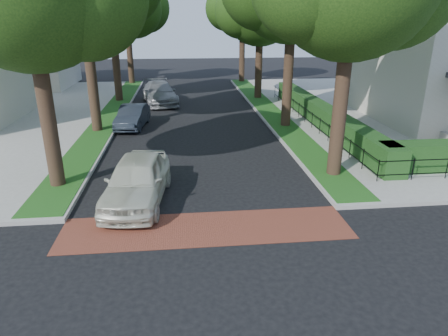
{
  "coord_description": "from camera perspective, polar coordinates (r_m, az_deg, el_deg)",
  "views": [
    {
      "loc": [
        -0.61,
        -7.81,
        6.17
      ],
      "look_at": [
        0.66,
        4.27,
        1.6
      ],
      "focal_mm": 32.0,
      "sensor_mm": 36.0,
      "label": 1
    }
  ],
  "objects": [
    {
      "name": "fence_main_road",
      "position": [
        24.65,
        11.98,
        7.11
      ],
      "size": [
        0.06,
        18.0,
        0.9
      ],
      "primitive_type": null,
      "color": "black",
      "rests_on": "sidewalk_ne"
    },
    {
      "name": "house_left_far",
      "position": [
        42.51,
        -27.8,
        16.86
      ],
      "size": [
        10.0,
        9.0,
        10.14
      ],
      "color": "silver",
      "rests_on": "sidewalk_nw"
    },
    {
      "name": "tree_left_back",
      "position": [
        41.34,
        -13.66,
        21.8
      ],
      "size": [
        7.75,
        6.66,
        10.44
      ],
      "color": "black",
      "rests_on": "sidewalk_nw"
    },
    {
      "name": "grass_strip_nw",
      "position": [
        27.98,
        -15.87,
        7.43
      ],
      "size": [
        1.6,
        29.8,
        0.02
      ],
      "primitive_type": "cube",
      "color": "#1D4814",
      "rests_on": "sidewalk_nw"
    },
    {
      "name": "tree_left_far",
      "position": [
        32.4,
        -15.65,
        21.6
      ],
      "size": [
        7.0,
        6.02,
        9.86
      ],
      "color": "black",
      "rests_on": "sidewalk_nw"
    },
    {
      "name": "tree_right_back",
      "position": [
        41.52,
        2.79,
        22.1
      ],
      "size": [
        7.5,
        6.45,
        10.2
      ],
      "color": "black",
      "rests_on": "sidewalk_ne"
    },
    {
      "name": "parked_car_rear",
      "position": [
        31.41,
        -9.17,
        10.54
      ],
      "size": [
        3.21,
        5.91,
        1.63
      ],
      "primitive_type": "imported",
      "rotation": [
        0.0,
        0.0,
        0.17
      ],
      "color": "gray",
      "rests_on": "ground"
    },
    {
      "name": "hedge_main_road",
      "position": [
        24.87,
        13.77,
        7.44
      ],
      "size": [
        1.0,
        18.0,
        1.2
      ],
      "primitive_type": "cube",
      "color": "#173A14",
      "rests_on": "sidewalk_ne"
    },
    {
      "name": "ground",
      "position": [
        9.97,
        -1.27,
        -17.61
      ],
      "size": [
        120.0,
        120.0,
        0.0
      ],
      "primitive_type": "plane",
      "color": "black",
      "rests_on": "ground"
    },
    {
      "name": "parked_car_front",
      "position": [
        14.39,
        -12.32,
        -1.68
      ],
      "size": [
        2.44,
        5.02,
        1.65
      ],
      "primitive_type": "imported",
      "rotation": [
        0.0,
        0.0,
        -0.1
      ],
      "color": "beige",
      "rests_on": "ground"
    },
    {
      "name": "tree_right_far",
      "position": [
        32.64,
        5.33,
        21.83
      ],
      "size": [
        7.25,
        6.23,
        9.74
      ],
      "color": "black",
      "rests_on": "sidewalk_ne"
    },
    {
      "name": "grass_strip_ne",
      "position": [
        28.22,
        6.48,
        8.19
      ],
      "size": [
        1.6,
        29.8,
        0.02
      ],
      "primitive_type": "cube",
      "color": "#1D4814",
      "rests_on": "sidewalk_ne"
    },
    {
      "name": "parked_car_middle",
      "position": [
        24.66,
        -12.93,
        7.19
      ],
      "size": [
        1.86,
        4.15,
        1.32
      ],
      "primitive_type": "imported",
      "rotation": [
        0.0,
        0.0,
        -0.12
      ],
      "color": "#212831",
      "rests_on": "ground"
    },
    {
      "name": "crosswalk_far",
      "position": [
        12.63,
        -2.51,
        -8.61
      ],
      "size": [
        9.0,
        2.2,
        0.01
      ],
      "primitive_type": "cube",
      "color": "brown",
      "rests_on": "ground"
    }
  ]
}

